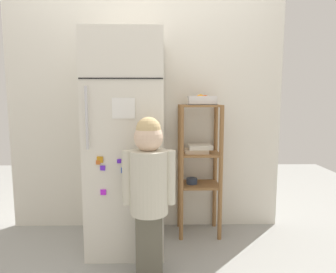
{
  "coord_description": "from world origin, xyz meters",
  "views": [
    {
      "loc": [
        0.16,
        -2.39,
        1.21
      ],
      "look_at": [
        0.2,
        0.02,
        0.9
      ],
      "focal_mm": 32.03,
      "sensor_mm": 36.0,
      "label": 1
    }
  ],
  "objects_px": {
    "fruit_bin": "(202,100)",
    "pantry_shelf_unit": "(199,159)",
    "child_standing": "(149,182)",
    "refrigerator": "(128,143)"
  },
  "relations": [
    {
      "from": "child_standing",
      "to": "fruit_bin",
      "type": "height_order",
      "value": "fruit_bin"
    },
    {
      "from": "fruit_bin",
      "to": "pantry_shelf_unit",
      "type": "bearing_deg",
      "value": -154.94
    },
    {
      "from": "child_standing",
      "to": "pantry_shelf_unit",
      "type": "distance_m",
      "value": 0.77
    },
    {
      "from": "refrigerator",
      "to": "child_standing",
      "type": "relative_size",
      "value": 1.56
    },
    {
      "from": "pantry_shelf_unit",
      "to": "fruit_bin",
      "type": "xyz_separation_m",
      "value": [
        0.02,
        0.01,
        0.51
      ]
    },
    {
      "from": "child_standing",
      "to": "pantry_shelf_unit",
      "type": "xyz_separation_m",
      "value": [
        0.41,
        0.65,
        0.02
      ]
    },
    {
      "from": "refrigerator",
      "to": "fruit_bin",
      "type": "relative_size",
      "value": 7.09
    },
    {
      "from": "refrigerator",
      "to": "fruit_bin",
      "type": "distance_m",
      "value": 0.74
    },
    {
      "from": "refrigerator",
      "to": "pantry_shelf_unit",
      "type": "relative_size",
      "value": 1.47
    },
    {
      "from": "refrigerator",
      "to": "pantry_shelf_unit",
      "type": "bearing_deg",
      "value": 16.4
    }
  ]
}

